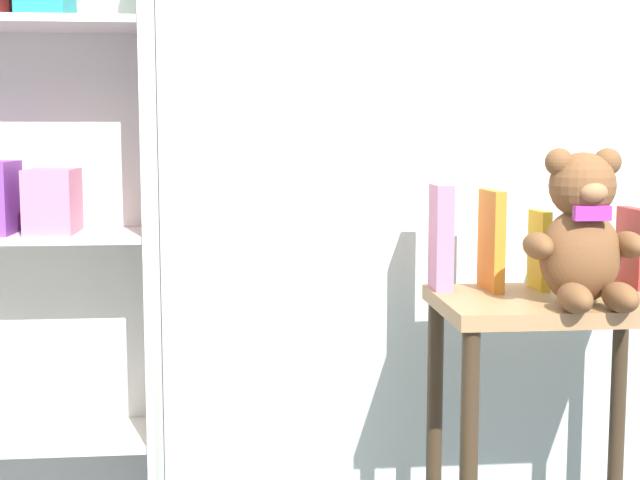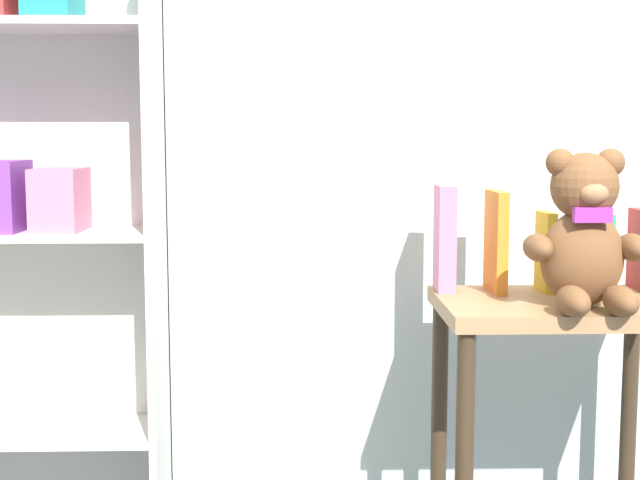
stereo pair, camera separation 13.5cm
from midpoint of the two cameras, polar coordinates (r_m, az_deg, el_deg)
wall_back at (r=2.38m, az=7.31°, el=12.38°), size 4.80×0.06×2.50m
bookshelf_side at (r=2.27m, az=-16.13°, el=2.96°), size 0.61×0.26×1.55m
display_table at (r=2.15m, az=16.64°, el=-6.97°), size 0.54×0.39×0.64m
teddy_bear at (r=2.02m, az=18.43°, el=0.23°), size 0.26×0.24×0.35m
book_standing_pink at (r=2.17m, az=9.76°, el=0.12°), size 0.04×0.11×0.25m
book_standing_orange at (r=2.18m, az=12.95°, el=-0.09°), size 0.03×0.15×0.24m
book_standing_yellow at (r=2.22m, az=15.94°, el=-0.73°), size 0.03×0.10×0.19m
book_standing_green at (r=2.24m, az=18.96°, el=-0.76°), size 0.04×0.14×0.19m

